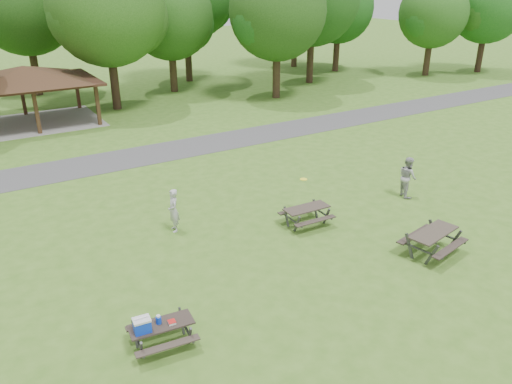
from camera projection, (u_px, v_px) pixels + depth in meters
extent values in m
plane|color=#3D691E|center=(295.00, 277.00, 16.09)|extent=(160.00, 160.00, 0.00)
cube|color=#404042|center=(144.00, 155.00, 27.02)|extent=(120.00, 3.20, 0.02)
cube|color=#362213|center=(37.00, 113.00, 30.29)|extent=(0.22, 0.22, 2.60)
cube|color=#362113|center=(23.00, 96.00, 34.50)|extent=(0.22, 0.22, 2.60)
cube|color=#332112|center=(98.00, 105.00, 32.07)|extent=(0.22, 0.22, 2.60)
cube|color=#3A2115|center=(77.00, 90.00, 36.29)|extent=(0.22, 0.22, 2.60)
cube|color=#341E15|center=(25.00, 83.00, 31.85)|extent=(8.60, 6.60, 0.16)
pyramid|color=#322014|center=(24.00, 74.00, 31.62)|extent=(7.01, 7.01, 1.00)
cube|color=gray|center=(33.00, 123.00, 32.91)|extent=(8.40, 6.40, 0.03)
cylinder|color=black|center=(114.00, 81.00, 35.79)|extent=(0.60, 0.60, 4.02)
sphere|color=#214E16|center=(106.00, 7.00, 33.79)|extent=(8.00, 8.00, 8.00)
sphere|color=#1D4413|center=(132.00, 18.00, 35.21)|extent=(5.20, 5.20, 5.20)
sphere|color=#1F4B15|center=(84.00, 17.00, 33.11)|extent=(4.80, 4.80, 4.80)
cylinder|color=#322216|center=(173.00, 71.00, 41.53)|extent=(0.60, 0.60, 3.43)
sphere|color=#1C4914|center=(170.00, 16.00, 39.81)|extent=(7.00, 7.00, 7.00)
sphere|color=#164513|center=(187.00, 24.00, 41.08)|extent=(4.55, 4.55, 4.55)
sphere|color=#1D4C15|center=(154.00, 24.00, 39.18)|extent=(4.20, 4.20, 4.20)
cylinder|color=black|center=(276.00, 74.00, 39.27)|extent=(0.60, 0.60, 3.78)
sphere|color=#1A4012|center=(277.00, 11.00, 37.42)|extent=(7.40, 7.40, 7.40)
sphere|color=#134413|center=(293.00, 20.00, 38.75)|extent=(4.81, 4.81, 4.81)
sphere|color=#154814|center=(262.00, 20.00, 36.77)|extent=(4.44, 4.44, 4.44)
cylinder|color=black|center=(310.00, 59.00, 44.82)|extent=(0.60, 0.60, 4.20)
sphere|color=#1D4B15|center=(327.00, 7.00, 44.21)|extent=(5.33, 5.33, 5.33)
sphere|color=#194213|center=(298.00, 6.00, 42.06)|extent=(4.92, 4.92, 4.92)
cylinder|color=#311E16|center=(336.00, 53.00, 50.57)|extent=(0.60, 0.60, 3.57)
sphere|color=#144714|center=(339.00, 8.00, 48.85)|extent=(6.80, 6.80, 6.80)
sphere|color=#154915|center=(348.00, 14.00, 50.09)|extent=(4.42, 4.42, 4.42)
sphere|color=#164012|center=(329.00, 14.00, 48.24)|extent=(4.08, 4.08, 4.08)
cylinder|color=black|center=(427.00, 58.00, 48.42)|extent=(0.60, 0.60, 3.36)
sphere|color=#1D4C15|center=(433.00, 13.00, 46.80)|extent=(6.40, 6.40, 6.40)
sphere|color=#1D4D16|center=(440.00, 20.00, 47.99)|extent=(4.16, 4.16, 4.16)
sphere|color=#174C15|center=(425.00, 19.00, 46.22)|extent=(3.84, 3.84, 3.84)
cylinder|color=#332016|center=(35.00, 69.00, 40.09)|extent=(0.60, 0.60, 4.13)
sphere|color=#1D4C15|center=(24.00, 2.00, 38.07)|extent=(8.00, 8.00, 8.00)
sphere|color=#164814|center=(49.00, 12.00, 39.49)|extent=(5.20, 5.20, 5.20)
sphere|color=#134112|center=(3.00, 11.00, 37.38)|extent=(4.80, 4.80, 4.80)
cylinder|color=black|center=(188.00, 56.00, 45.49)|extent=(0.60, 0.60, 4.55)
sphere|color=#134314|center=(203.00, 2.00, 44.81)|extent=(5.46, 5.46, 5.46)
sphere|color=#1A4714|center=(168.00, 0.00, 42.62)|extent=(5.04, 5.04, 5.04)
cylinder|color=#322016|center=(294.00, 46.00, 52.98)|extent=(0.60, 0.60, 4.27)
sphere|color=#194614|center=(308.00, 2.00, 52.36)|extent=(5.20, 5.20, 5.20)
sphere|color=#134313|center=(284.00, 1.00, 50.25)|extent=(4.80, 4.80, 4.80)
cylinder|color=black|center=(480.00, 53.00, 50.08)|extent=(0.60, 0.60, 3.67)
sphere|color=#164E16|center=(489.00, 5.00, 48.28)|extent=(7.20, 7.20, 7.20)
sphere|color=#1B4F16|center=(495.00, 12.00, 49.58)|extent=(4.68, 4.68, 4.68)
sphere|color=#1E4B15|center=(480.00, 12.00, 47.64)|extent=(4.32, 4.32, 4.32)
cube|color=black|center=(161.00, 324.00, 12.86)|extent=(1.71, 0.83, 0.05)
cube|color=#322924|center=(168.00, 346.00, 12.51)|extent=(1.67, 0.41, 0.04)
cube|color=#2D2520|center=(156.00, 321.00, 13.42)|extent=(1.67, 0.41, 0.04)
cube|color=#404042|center=(141.00, 350.00, 12.45)|extent=(0.09, 0.35, 0.72)
cube|color=#424245|center=(135.00, 334.00, 13.02)|extent=(0.09, 0.35, 0.72)
cube|color=#3C3C3F|center=(138.00, 341.00, 12.73)|extent=(0.20, 1.34, 0.05)
cube|color=#404042|center=(190.00, 336.00, 12.95)|extent=(0.09, 0.35, 0.72)
cube|color=#454447|center=(182.00, 321.00, 13.53)|extent=(0.09, 0.35, 0.72)
cube|color=#39393B|center=(185.00, 327.00, 13.23)|extent=(0.20, 1.34, 0.05)
cube|color=#0D33D0|center=(142.00, 326.00, 12.51)|extent=(0.45, 0.35, 0.33)
cube|color=silver|center=(141.00, 320.00, 12.43)|extent=(0.47, 0.37, 0.05)
cylinder|color=white|center=(141.00, 318.00, 12.41)|extent=(0.36, 0.07, 0.03)
cylinder|color=#0D37C6|center=(159.00, 320.00, 12.83)|extent=(0.17, 0.17, 0.20)
cylinder|color=silver|center=(158.00, 316.00, 12.78)|extent=(0.13, 0.13, 0.05)
cube|color=silver|center=(172.00, 323.00, 12.84)|extent=(0.20, 0.20, 0.06)
cube|color=red|center=(172.00, 321.00, 12.83)|extent=(0.21, 0.21, 0.01)
cube|color=#302823|center=(307.00, 208.00, 19.20)|extent=(1.82, 0.78, 0.05)
cube|color=#2E2621|center=(315.00, 221.00, 18.85)|extent=(1.80, 0.33, 0.04)
cube|color=#29241E|center=(298.00, 209.00, 19.79)|extent=(1.80, 0.33, 0.04)
cube|color=#424345|center=(297.00, 224.00, 18.74)|extent=(0.07, 0.38, 0.78)
cube|color=#454548|center=(286.00, 217.00, 19.34)|extent=(0.07, 0.38, 0.78)
cube|color=#424144|center=(292.00, 220.00, 19.03)|extent=(0.12, 1.45, 0.05)
cube|color=#3E3E41|center=(326.00, 216.00, 19.36)|extent=(0.07, 0.38, 0.78)
cube|color=#414144|center=(315.00, 209.00, 19.95)|extent=(0.07, 0.38, 0.78)
cube|color=#454648|center=(321.00, 212.00, 19.64)|extent=(0.12, 1.45, 0.05)
cube|color=#312A23|center=(434.00, 232.00, 17.16)|extent=(2.14, 1.17, 0.06)
cube|color=#2C2420|center=(451.00, 248.00, 16.84)|extent=(2.04, 0.66, 0.04)
cube|color=#2B231F|center=(415.00, 234.00, 17.75)|extent=(2.04, 0.66, 0.04)
cube|color=#38383A|center=(432.00, 255.00, 16.56)|extent=(0.14, 0.43, 0.88)
cube|color=#444447|center=(409.00, 246.00, 17.13)|extent=(0.14, 0.43, 0.88)
cube|color=#3A3A3D|center=(420.00, 250.00, 16.83)|extent=(0.37, 1.63, 0.06)
cube|color=#3B3B3D|center=(455.00, 240.00, 17.52)|extent=(0.14, 0.43, 0.88)
cube|color=#3A3A3C|center=(433.00, 232.00, 18.09)|extent=(0.14, 0.43, 0.88)
cube|color=#3C3C3E|center=(444.00, 235.00, 17.80)|extent=(0.37, 1.63, 0.06)
cylinder|color=yellow|center=(304.00, 179.00, 20.06)|extent=(0.31, 0.31, 0.02)
imported|color=#B0B0B3|center=(173.00, 210.00, 18.73)|extent=(0.49, 0.67, 1.68)
imported|color=#9D9DA0|center=(408.00, 177.00, 21.72)|extent=(0.93, 1.05, 1.80)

